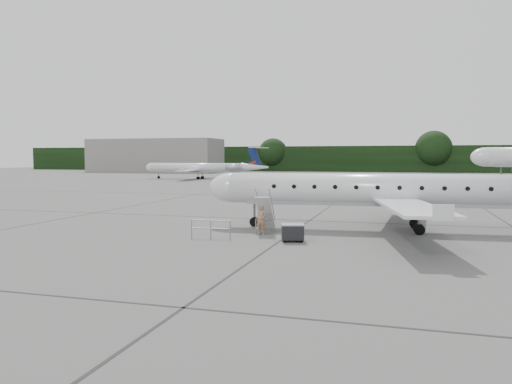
% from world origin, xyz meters
% --- Properties ---
extents(ground, '(320.00, 320.00, 0.00)m').
position_xyz_m(ground, '(0.00, 0.00, 0.00)').
color(ground, '#585855').
rests_on(ground, ground).
extents(treeline, '(260.00, 4.00, 8.00)m').
position_xyz_m(treeline, '(0.00, 130.00, 4.00)').
color(treeline, black).
rests_on(treeline, ground).
extents(terminal_building, '(40.00, 14.00, 10.00)m').
position_xyz_m(terminal_building, '(-70.00, 110.00, 5.00)').
color(terminal_building, slate).
rests_on(terminal_building, ground).
extents(main_regional_jet, '(28.46, 21.40, 6.97)m').
position_xyz_m(main_regional_jet, '(2.38, 3.50, 3.48)').
color(main_regional_jet, silver).
rests_on(main_regional_jet, ground).
extents(airstair, '(1.00, 2.17, 2.18)m').
position_xyz_m(airstair, '(-5.45, 0.87, 1.09)').
color(airstair, silver).
rests_on(airstair, ground).
extents(passenger, '(0.65, 0.44, 1.74)m').
position_xyz_m(passenger, '(-5.37, -0.33, 0.87)').
color(passenger, '#8B674B').
rests_on(passenger, ground).
extents(safety_railing, '(2.19, 0.36, 1.00)m').
position_xyz_m(safety_railing, '(-7.73, -2.35, 0.50)').
color(safety_railing, gray).
rests_on(safety_railing, ground).
extents(baggage_cart, '(1.37, 1.22, 1.00)m').
position_xyz_m(baggage_cart, '(-3.14, -2.13, 0.50)').
color(baggage_cart, black).
rests_on(baggage_cart, ground).
extents(bg_regional_left, '(25.50, 18.63, 6.58)m').
position_xyz_m(bg_regional_left, '(-38.16, 66.98, 3.29)').
color(bg_regional_left, silver).
rests_on(bg_regional_left, ground).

